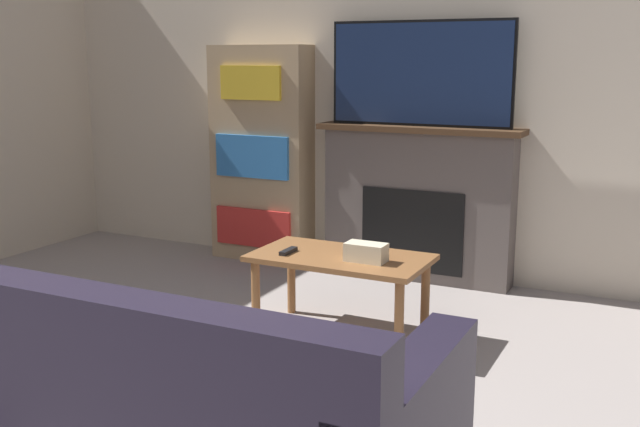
{
  "coord_description": "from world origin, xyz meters",
  "views": [
    {
      "loc": [
        1.85,
        -1.17,
        1.54
      ],
      "look_at": [
        0.07,
        2.42,
        0.7
      ],
      "focal_mm": 42.0,
      "sensor_mm": 36.0,
      "label": 1
    }
  ],
  "objects_px": {
    "fireplace": "(418,203)",
    "coffee_table": "(341,267)",
    "tv": "(420,74)",
    "couch": "(91,406)",
    "bookshelf": "(261,155)"
  },
  "relations": [
    {
      "from": "fireplace",
      "to": "coffee_table",
      "type": "relative_size",
      "value": 1.47
    },
    {
      "from": "fireplace",
      "to": "tv",
      "type": "bearing_deg",
      "value": -90.0
    },
    {
      "from": "tv",
      "to": "couch",
      "type": "relative_size",
      "value": 0.5
    },
    {
      "from": "fireplace",
      "to": "bookshelf",
      "type": "distance_m",
      "value": 1.28
    },
    {
      "from": "fireplace",
      "to": "tv",
      "type": "xyz_separation_m",
      "value": [
        0.0,
        -0.02,
        0.89
      ]
    },
    {
      "from": "couch",
      "to": "bookshelf",
      "type": "distance_m",
      "value": 3.2
    },
    {
      "from": "couch",
      "to": "bookshelf",
      "type": "relative_size",
      "value": 1.57
    },
    {
      "from": "bookshelf",
      "to": "couch",
      "type": "bearing_deg",
      "value": -70.69
    },
    {
      "from": "tv",
      "to": "bookshelf",
      "type": "distance_m",
      "value": 1.4
    },
    {
      "from": "coffee_table",
      "to": "tv",
      "type": "bearing_deg",
      "value": 89.34
    },
    {
      "from": "fireplace",
      "to": "couch",
      "type": "distance_m",
      "value": 3.02
    },
    {
      "from": "couch",
      "to": "coffee_table",
      "type": "bearing_deg",
      "value": 83.77
    },
    {
      "from": "bookshelf",
      "to": "coffee_table",
      "type": "bearing_deg",
      "value": -44.76
    },
    {
      "from": "couch",
      "to": "bookshelf",
      "type": "bearing_deg",
      "value": 109.31
    },
    {
      "from": "coffee_table",
      "to": "bookshelf",
      "type": "distance_m",
      "value": 1.79
    }
  ]
}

